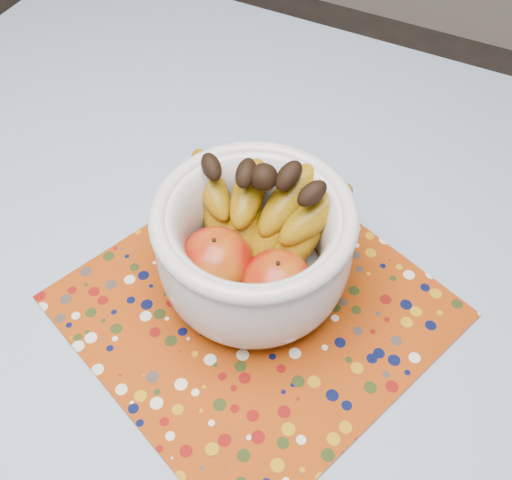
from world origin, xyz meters
The scene contains 4 objects.
table centered at (0.00, 0.00, 0.67)m, with size 1.20×1.20×0.75m.
tablecloth centered at (0.00, 0.00, 0.76)m, with size 1.32×1.32×0.01m, color slate.
placemat centered at (0.07, 0.05, 0.76)m, with size 0.39×0.39×0.00m, color #8E3107.
fruit_bowl centered at (0.05, 0.09, 0.84)m, with size 0.27×0.24×0.17m.
Camera 1 is at (0.24, -0.30, 1.38)m, focal length 42.00 mm.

